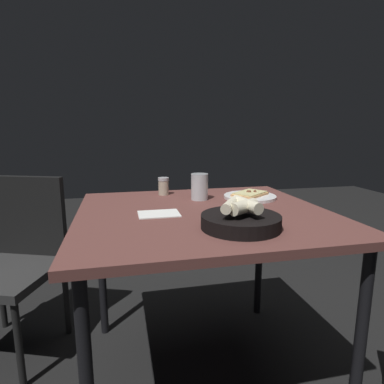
{
  "coord_description": "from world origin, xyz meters",
  "views": [
    {
      "loc": [
        0.33,
        1.24,
        1.09
      ],
      "look_at": [
        0.05,
        -0.02,
        0.84
      ],
      "focal_mm": 30.29,
      "sensor_mm": 36.0,
      "label": 1
    }
  ],
  "objects_px": {
    "beer_glass": "(199,188)",
    "pepper_shaker": "(164,187)",
    "dining_table": "(204,227)",
    "pizza_plate": "(250,196)",
    "bread_basket": "(240,219)",
    "chair_far": "(14,253)"
  },
  "relations": [
    {
      "from": "bread_basket",
      "to": "beer_glass",
      "type": "height_order",
      "value": "beer_glass"
    },
    {
      "from": "dining_table",
      "to": "beer_glass",
      "type": "bearing_deg",
      "value": -99.05
    },
    {
      "from": "pepper_shaker",
      "to": "beer_glass",
      "type": "bearing_deg",
      "value": 135.48
    },
    {
      "from": "dining_table",
      "to": "beer_glass",
      "type": "distance_m",
      "value": 0.25
    },
    {
      "from": "pizza_plate",
      "to": "bread_basket",
      "type": "bearing_deg",
      "value": 63.65
    },
    {
      "from": "dining_table",
      "to": "pizza_plate",
      "type": "height_order",
      "value": "pizza_plate"
    },
    {
      "from": "dining_table",
      "to": "pepper_shaker",
      "type": "height_order",
      "value": "pepper_shaker"
    },
    {
      "from": "bread_basket",
      "to": "beer_glass",
      "type": "xyz_separation_m",
      "value": [
        0.03,
        -0.46,
        0.02
      ]
    },
    {
      "from": "pepper_shaker",
      "to": "dining_table",
      "type": "bearing_deg",
      "value": 107.93
    },
    {
      "from": "dining_table",
      "to": "beer_glass",
      "type": "relative_size",
      "value": 8.2
    },
    {
      "from": "beer_glass",
      "to": "pizza_plate",
      "type": "bearing_deg",
      "value": 174.46
    },
    {
      "from": "dining_table",
      "to": "pepper_shaker",
      "type": "xyz_separation_m",
      "value": [
        0.12,
        -0.36,
        0.11
      ]
    },
    {
      "from": "pizza_plate",
      "to": "beer_glass",
      "type": "xyz_separation_m",
      "value": [
        0.24,
        -0.02,
        0.04
      ]
    },
    {
      "from": "pizza_plate",
      "to": "dining_table",
      "type": "bearing_deg",
      "value": 34.11
    },
    {
      "from": "beer_glass",
      "to": "pepper_shaker",
      "type": "relative_size",
      "value": 1.4
    },
    {
      "from": "pizza_plate",
      "to": "bread_basket",
      "type": "distance_m",
      "value": 0.49
    },
    {
      "from": "bread_basket",
      "to": "chair_far",
      "type": "distance_m",
      "value": 1.16
    },
    {
      "from": "pizza_plate",
      "to": "bread_basket",
      "type": "xyz_separation_m",
      "value": [
        0.22,
        0.44,
        0.02
      ]
    },
    {
      "from": "pizza_plate",
      "to": "bread_basket",
      "type": "relative_size",
      "value": 0.93
    },
    {
      "from": "bread_basket",
      "to": "beer_glass",
      "type": "distance_m",
      "value": 0.46
    },
    {
      "from": "pizza_plate",
      "to": "beer_glass",
      "type": "distance_m",
      "value": 0.25
    },
    {
      "from": "chair_far",
      "to": "pepper_shaker",
      "type": "bearing_deg",
      "value": 176.12
    }
  ]
}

